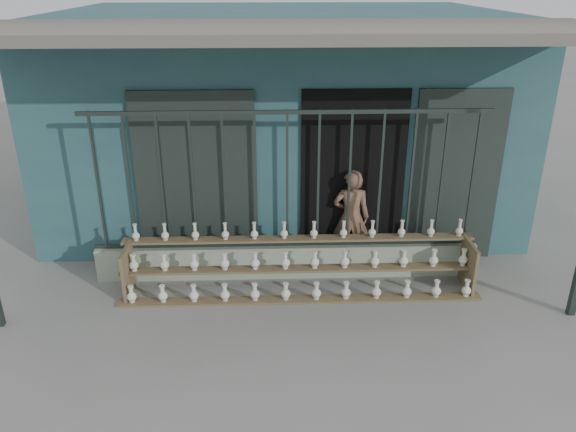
{
  "coord_description": "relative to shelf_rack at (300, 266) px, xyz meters",
  "views": [
    {
      "loc": [
        -0.22,
        -5.31,
        3.74
      ],
      "look_at": [
        0.0,
        1.0,
        1.0
      ],
      "focal_mm": 35.0,
      "sensor_mm": 36.0,
      "label": 1
    }
  ],
  "objects": [
    {
      "name": "ground",
      "position": [
        -0.15,
        -0.89,
        -0.36
      ],
      "size": [
        60.0,
        60.0,
        0.0
      ],
      "primitive_type": "plane",
      "color": "slate"
    },
    {
      "name": "shelf_rack",
      "position": [
        0.0,
        0.0,
        0.0
      ],
      "size": [
        4.5,
        0.68,
        0.85
      ],
      "color": "brown",
      "rests_on": "ground"
    },
    {
      "name": "parapet_wall",
      "position": [
        -0.15,
        0.41,
        -0.14
      ],
      "size": [
        5.0,
        0.2,
        0.45
      ],
      "primitive_type": "cube",
      "color": "#95A58D",
      "rests_on": "ground"
    },
    {
      "name": "security_fence",
      "position": [
        -0.15,
        0.41,
        0.99
      ],
      "size": [
        5.0,
        0.04,
        1.8
      ],
      "color": "#283330",
      "rests_on": "parapet_wall"
    },
    {
      "name": "workshop_building",
      "position": [
        -0.14,
        3.34,
        1.26
      ],
      "size": [
        7.4,
        6.6,
        3.21
      ],
      "color": "#285055",
      "rests_on": "ground"
    },
    {
      "name": "elderly_woman",
      "position": [
        0.74,
        0.77,
        0.32
      ],
      "size": [
        0.53,
        0.38,
        1.36
      ],
      "primitive_type": "imported",
      "rotation": [
        0.0,
        0.0,
        3.03
      ],
      "color": "brown",
      "rests_on": "ground"
    }
  ]
}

